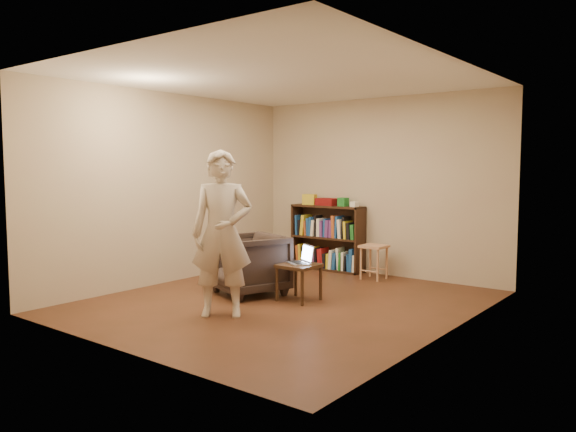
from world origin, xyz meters
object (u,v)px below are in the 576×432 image
Objects in this scene: bookshelf at (328,241)px; armchair at (249,264)px; person at (222,234)px; side_table at (299,270)px; laptop at (302,259)px; stool at (374,252)px.

bookshelf is 2.03m from armchair.
person is at bearing -78.14° from bookshelf.
laptop reaches higher than side_table.
bookshelf is 2.45× the size of stool.
laptop is at bearing -64.96° from bookshelf.
side_table is at bearing 39.32° from person.
stool is at bearing 45.61° from person.
bookshelf is 3.12× the size of laptop.
bookshelf reaches higher than laptop.
stool is 1.68m from side_table.
armchair is (-0.78, -1.79, -0.02)m from stool.
bookshelf reaches higher than armchair.
armchair reaches higher than laptop.
bookshelf is 2.11m from side_table.
person is (0.46, -0.94, 0.51)m from armchair.
armchair is 1.16m from person.
stool is 0.28× the size of person.
bookshelf is 0.68× the size of person.
armchair reaches higher than side_table.
stool is at bearing 86.17° from armchair.
laptop is at bearing 84.20° from side_table.
stool is at bearing 117.20° from laptop.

